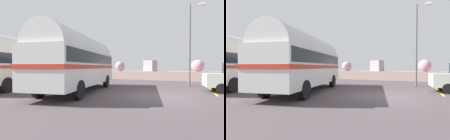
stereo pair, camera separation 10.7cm
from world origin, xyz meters
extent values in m
cube|color=#473D41|center=(0.00, 0.00, 0.01)|extent=(32.00, 26.00, 0.02)
cube|color=tan|center=(0.00, 11.80, 0.55)|extent=(31.36, 1.80, 1.10)
sphere|color=tan|center=(-11.67, 11.30, 1.64)|extent=(1.09, 1.09, 1.09)
sphere|color=#A5889B|center=(-6.93, 11.95, 1.75)|extent=(1.30, 1.30, 1.30)
cube|color=#AB949B|center=(-2.79, 11.89, 1.77)|extent=(1.67, 1.53, 1.35)
sphere|color=#C18696|center=(2.57, 12.17, 1.78)|extent=(1.36, 1.36, 1.36)
cube|color=gold|center=(3.03, 3.50, 0.02)|extent=(0.12, 4.40, 0.01)
cylinder|color=black|center=(-6.49, 2.04, 0.50)|extent=(0.47, 1.00, 0.96)
cylinder|color=black|center=(-4.33, 2.50, 0.50)|extent=(0.47, 1.00, 0.96)
cylinder|color=black|center=(-5.42, -3.05, 0.50)|extent=(0.47, 1.00, 0.96)
cylinder|color=black|center=(-3.26, -2.60, 0.50)|extent=(0.47, 1.00, 0.96)
cube|color=silver|center=(-4.88, -0.28, 1.57)|extent=(4.08, 8.71, 2.10)
cylinder|color=silver|center=(-4.88, -0.28, 2.62)|extent=(3.81, 8.34, 2.20)
cube|color=red|center=(-4.88, -0.28, 1.63)|extent=(4.14, 8.81, 0.20)
cube|color=black|center=(-4.88, -0.28, 2.15)|extent=(4.05, 8.39, 0.64)
cube|color=silver|center=(-5.76, 3.90, 0.70)|extent=(2.26, 0.63, 0.28)
cylinder|color=black|center=(-12.15, 1.63, 0.50)|extent=(0.54, 1.00, 0.96)
cylinder|color=black|center=(-10.04, 2.26, 0.50)|extent=(0.54, 1.00, 0.96)
cylinder|color=black|center=(-8.55, -2.73, 0.50)|extent=(0.54, 1.00, 0.96)
cube|color=silver|center=(-10.35, -0.55, 1.57)|extent=(4.70, 8.74, 2.10)
cylinder|color=silver|center=(-10.35, -0.55, 2.62)|extent=(4.41, 8.36, 2.20)
cube|color=#B33427|center=(-10.35, -0.55, 1.63)|extent=(4.77, 8.83, 0.20)
cube|color=black|center=(-10.35, -0.55, 2.15)|extent=(4.64, 8.42, 0.64)
cube|color=silver|center=(-11.57, 3.54, 0.70)|extent=(2.23, 0.80, 0.28)
cylinder|color=black|center=(3.36, 2.40, 0.33)|extent=(0.64, 0.26, 0.62)
cylinder|color=black|center=(3.22, 3.92, 0.33)|extent=(0.64, 0.26, 0.62)
cylinder|color=#5B5B60|center=(1.67, 5.87, 3.37)|extent=(0.14, 0.14, 6.74)
cube|color=beige|center=(2.53, 5.78, 6.64)|extent=(0.44, 0.24, 0.18)
camera|label=1|loc=(1.53, -9.22, 1.60)|focal=26.60mm
camera|label=2|loc=(1.62, -9.18, 1.60)|focal=26.60mm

